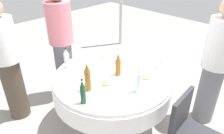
{
  "coord_description": "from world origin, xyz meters",
  "views": [
    {
      "loc": [
        1.53,
        1.51,
        2.07
      ],
      "look_at": [
        0.0,
        0.0,
        0.85
      ],
      "focal_mm": 34.41,
      "sensor_mm": 36.0,
      "label": 1
    }
  ],
  "objects_px": {
    "bottle_clear_rear": "(67,59)",
    "wine_glass_west": "(159,61)",
    "plate_east": "(104,55)",
    "bottle_clear_south": "(138,81)",
    "chair_north": "(188,128)",
    "plate_far": "(106,84)",
    "bottle_amber_west": "(88,78)",
    "bottle_dark_green_right": "(83,92)",
    "bottle_amber_mid": "(118,65)",
    "plate_outer": "(146,78)",
    "plate_near": "(87,68)",
    "person_south": "(62,43)",
    "wine_glass_right": "(118,55)",
    "person_rear": "(216,63)",
    "dining_table": "(112,86)",
    "person_mid": "(7,62)"
  },
  "relations": [
    {
      "from": "bottle_clear_south",
      "to": "wine_glass_west",
      "type": "xyz_separation_m",
      "value": [
        -0.57,
        -0.13,
        -0.04
      ]
    },
    {
      "from": "bottle_amber_mid",
      "to": "plate_outer",
      "type": "relative_size",
      "value": 1.1
    },
    {
      "from": "bottle_amber_mid",
      "to": "plate_far",
      "type": "height_order",
      "value": "bottle_amber_mid"
    },
    {
      "from": "bottle_amber_mid",
      "to": "bottle_amber_west",
      "type": "distance_m",
      "value": 0.45
    },
    {
      "from": "person_rear",
      "to": "person_mid",
      "type": "height_order",
      "value": "person_rear"
    },
    {
      "from": "dining_table",
      "to": "wine_glass_right",
      "type": "relative_size",
      "value": 9.07
    },
    {
      "from": "bottle_clear_rear",
      "to": "plate_near",
      "type": "height_order",
      "value": "bottle_clear_rear"
    },
    {
      "from": "bottle_clear_rear",
      "to": "plate_far",
      "type": "bearing_deg",
      "value": 96.71
    },
    {
      "from": "dining_table",
      "to": "bottle_amber_mid",
      "type": "xyz_separation_m",
      "value": [
        -0.06,
        0.04,
        0.28
      ]
    },
    {
      "from": "bottle_dark_green_right",
      "to": "plate_near",
      "type": "height_order",
      "value": "bottle_dark_green_right"
    },
    {
      "from": "bottle_dark_green_right",
      "to": "wine_glass_west",
      "type": "distance_m",
      "value": 1.08
    },
    {
      "from": "plate_near",
      "to": "wine_glass_right",
      "type": "bearing_deg",
      "value": 156.4
    },
    {
      "from": "person_south",
      "to": "chair_north",
      "type": "relative_size",
      "value": 1.92
    },
    {
      "from": "plate_east",
      "to": "bottle_amber_mid",
      "type": "bearing_deg",
      "value": 65.74
    },
    {
      "from": "bottle_clear_rear",
      "to": "bottle_dark_green_right",
      "type": "distance_m",
      "value": 0.75
    },
    {
      "from": "plate_outer",
      "to": "person_rear",
      "type": "relative_size",
      "value": 0.16
    },
    {
      "from": "plate_far",
      "to": "person_rear",
      "type": "relative_size",
      "value": 0.15
    },
    {
      "from": "person_south",
      "to": "chair_north",
      "type": "height_order",
      "value": "person_south"
    },
    {
      "from": "person_south",
      "to": "chair_north",
      "type": "bearing_deg",
      "value": -89.19
    },
    {
      "from": "bottle_amber_mid",
      "to": "plate_east",
      "type": "xyz_separation_m",
      "value": [
        -0.21,
        -0.48,
        -0.12
      ]
    },
    {
      "from": "plate_near",
      "to": "person_south",
      "type": "relative_size",
      "value": 0.15
    },
    {
      "from": "bottle_dark_green_right",
      "to": "plate_east",
      "type": "height_order",
      "value": "bottle_dark_green_right"
    },
    {
      "from": "bottle_amber_mid",
      "to": "bottle_amber_west",
      "type": "relative_size",
      "value": 0.83
    },
    {
      "from": "bottle_amber_west",
      "to": "chair_north",
      "type": "bearing_deg",
      "value": 116.06
    },
    {
      "from": "plate_east",
      "to": "bottle_clear_rear",
      "type": "bearing_deg",
      "value": -9.93
    },
    {
      "from": "wine_glass_right",
      "to": "person_rear",
      "type": "height_order",
      "value": "person_rear"
    },
    {
      "from": "wine_glass_right",
      "to": "bottle_amber_mid",
      "type": "bearing_deg",
      "value": 43.8
    },
    {
      "from": "dining_table",
      "to": "bottle_amber_west",
      "type": "height_order",
      "value": "bottle_amber_west"
    },
    {
      "from": "dining_table",
      "to": "plate_east",
      "type": "relative_size",
      "value": 5.83
    },
    {
      "from": "bottle_clear_south",
      "to": "chair_north",
      "type": "distance_m",
      "value": 0.67
    },
    {
      "from": "plate_outer",
      "to": "plate_near",
      "type": "height_order",
      "value": "plate_outer"
    },
    {
      "from": "plate_near",
      "to": "person_mid",
      "type": "height_order",
      "value": "person_mid"
    },
    {
      "from": "bottle_clear_rear",
      "to": "wine_glass_right",
      "type": "bearing_deg",
      "value": 145.97
    },
    {
      "from": "bottle_amber_west",
      "to": "plate_near",
      "type": "bearing_deg",
      "value": -127.3
    },
    {
      "from": "bottle_clear_south",
      "to": "plate_east",
      "type": "relative_size",
      "value": 1.21
    },
    {
      "from": "bottle_clear_rear",
      "to": "wine_glass_west",
      "type": "distance_m",
      "value": 1.13
    },
    {
      "from": "wine_glass_west",
      "to": "plate_near",
      "type": "relative_size",
      "value": 0.55
    },
    {
      "from": "bottle_clear_south",
      "to": "plate_far",
      "type": "xyz_separation_m",
      "value": [
        0.14,
        -0.32,
        -0.13
      ]
    },
    {
      "from": "bottle_amber_mid",
      "to": "plate_outer",
      "type": "bearing_deg",
      "value": 117.4
    },
    {
      "from": "bottle_dark_green_right",
      "to": "person_rear",
      "type": "bearing_deg",
      "value": 156.22
    },
    {
      "from": "wine_glass_west",
      "to": "plate_east",
      "type": "relative_size",
      "value": 0.59
    },
    {
      "from": "wine_glass_west",
      "to": "bottle_clear_rear",
      "type": "bearing_deg",
      "value": -46.28
    },
    {
      "from": "wine_glass_right",
      "to": "chair_north",
      "type": "bearing_deg",
      "value": 79.96
    },
    {
      "from": "bottle_clear_rear",
      "to": "plate_outer",
      "type": "height_order",
      "value": "bottle_clear_rear"
    },
    {
      "from": "bottle_amber_west",
      "to": "plate_near",
      "type": "distance_m",
      "value": 0.48
    },
    {
      "from": "person_south",
      "to": "person_mid",
      "type": "xyz_separation_m",
      "value": [
        0.73,
        -0.09,
        -0.05
      ]
    },
    {
      "from": "chair_north",
      "to": "bottle_clear_south",
      "type": "bearing_deg",
      "value": -82.3
    },
    {
      "from": "plate_outer",
      "to": "plate_near",
      "type": "relative_size",
      "value": 0.98
    },
    {
      "from": "bottle_dark_green_right",
      "to": "bottle_amber_mid",
      "type": "bearing_deg",
      "value": -169.09
    },
    {
      "from": "wine_glass_west",
      "to": "dining_table",
      "type": "bearing_deg",
      "value": -29.08
    }
  ]
}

